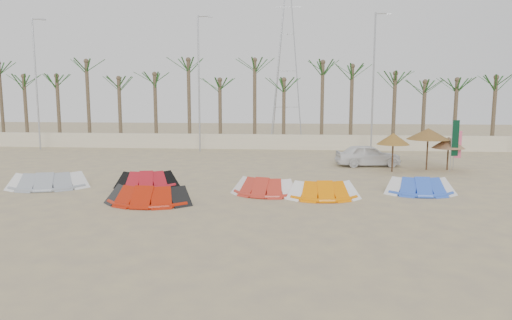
# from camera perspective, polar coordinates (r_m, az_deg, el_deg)

# --- Properties ---
(ground) EXTENTS (120.00, 120.00, 0.00)m
(ground) POSITION_cam_1_polar(r_m,az_deg,el_deg) (17.91, -1.79, -6.79)
(ground) COLOR tan
(ground) RESTS_ON ground
(boundary_wall) EXTENTS (60.00, 0.30, 1.30)m
(boundary_wall) POSITION_cam_1_polar(r_m,az_deg,el_deg) (39.44, 2.16, 2.28)
(boundary_wall) COLOR beige
(boundary_wall) RESTS_ON ground
(palm_line) EXTENTS (52.00, 4.00, 7.70)m
(palm_line) POSITION_cam_1_polar(r_m,az_deg,el_deg) (40.75, 3.27, 10.61)
(palm_line) COLOR brown
(palm_line) RESTS_ON ground
(lamp_a) EXTENTS (1.25, 0.14, 11.00)m
(lamp_a) POSITION_cam_1_polar(r_m,az_deg,el_deg) (43.28, -25.74, 8.79)
(lamp_a) COLOR #A5A8AD
(lamp_a) RESTS_ON ground
(lamp_b) EXTENTS (1.25, 0.14, 11.00)m
(lamp_b) POSITION_cam_1_polar(r_m,az_deg,el_deg) (38.08, -7.10, 9.73)
(lamp_b) COLOR #A5A8AD
(lamp_b) RESTS_ON ground
(lamp_c) EXTENTS (1.25, 0.14, 11.00)m
(lamp_c) POSITION_cam_1_polar(r_m,az_deg,el_deg) (37.66, 14.50, 9.56)
(lamp_c) COLOR #A5A8AD
(lamp_c) RESTS_ON ground
(pylon) EXTENTS (3.00, 3.00, 14.00)m
(pylon) POSITION_cam_1_polar(r_m,az_deg,el_deg) (45.43, 3.84, 2.20)
(pylon) COLOR #A5A8AD
(pylon) RESTS_ON ground
(kite_grey) EXTENTS (3.98, 2.40, 0.90)m
(kite_grey) POSITION_cam_1_polar(r_m,az_deg,el_deg) (25.16, -24.30, -2.21)
(kite_grey) COLOR #9097A1
(kite_grey) RESTS_ON ground
(kite_red_left) EXTENTS (3.29, 2.13, 0.90)m
(kite_red_left) POSITION_cam_1_polar(r_m,az_deg,el_deg) (23.89, -13.26, -2.23)
(kite_red_left) COLOR #AE1520
(kite_red_left) RESTS_ON ground
(kite_red_mid) EXTENTS (3.68, 1.65, 0.90)m
(kite_red_mid) POSITION_cam_1_polar(r_m,az_deg,el_deg) (20.19, -13.15, -4.07)
(kite_red_mid) COLOR #AE1C07
(kite_red_mid) RESTS_ON ground
(kite_red_right) EXTENTS (3.30, 2.13, 0.90)m
(kite_red_right) POSITION_cam_1_polar(r_m,az_deg,el_deg) (21.43, 0.97, -3.18)
(kite_red_right) COLOR red
(kite_red_right) RESTS_ON ground
(kite_orange) EXTENTS (3.28, 1.82, 0.90)m
(kite_orange) POSITION_cam_1_polar(r_m,az_deg,el_deg) (20.88, 8.44, -3.56)
(kite_orange) COLOR #FF7E00
(kite_orange) RESTS_ON ground
(kite_blue) EXTENTS (3.12, 1.57, 0.90)m
(kite_blue) POSITION_cam_1_polar(r_m,az_deg,el_deg) (22.91, 19.72, -2.92)
(kite_blue) COLOR blue
(kite_blue) RESTS_ON ground
(parasol_left) EXTENTS (1.98, 1.98, 2.37)m
(parasol_left) POSITION_cam_1_polar(r_m,az_deg,el_deg) (28.75, 16.78, 2.55)
(parasol_left) COLOR #4C331E
(parasol_left) RESTS_ON ground
(parasol_mid) EXTENTS (1.99, 1.99, 2.06)m
(parasol_mid) POSITION_cam_1_polar(r_m,az_deg,el_deg) (30.68, 22.93, 2.01)
(parasol_mid) COLOR #4C331E
(parasol_mid) RESTS_ON ground
(parasol_right) EXTENTS (2.60, 2.60, 2.60)m
(parasol_right) POSITION_cam_1_polar(r_m,az_deg,el_deg) (30.21, 20.72, 3.07)
(parasol_right) COLOR #4C331E
(parasol_right) RESTS_ON ground
(flag_pink) EXTENTS (0.45, 0.04, 2.59)m
(flag_pink) POSITION_cam_1_polar(r_m,az_deg,el_deg) (30.82, 23.84, 1.66)
(flag_pink) COLOR #A5A8AD
(flag_pink) RESTS_ON ground
(flag_green) EXTENTS (0.45, 0.06, 3.33)m
(flag_green) POSITION_cam_1_polar(r_m,az_deg,el_deg) (29.90, 23.57, 2.34)
(flag_green) COLOR #A5A8AD
(flag_green) RESTS_ON ground
(car) EXTENTS (4.41, 2.30, 1.43)m
(car) POSITION_cam_1_polar(r_m,az_deg,el_deg) (30.84, 13.81, 0.58)
(car) COLOR white
(car) RESTS_ON ground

